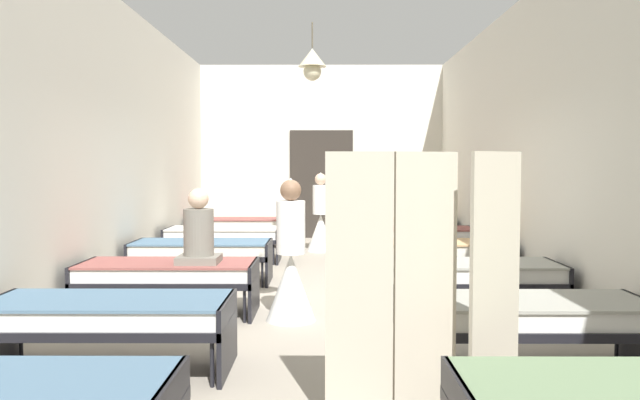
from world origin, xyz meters
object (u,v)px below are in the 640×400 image
bed_left_row_1 (109,316)px  nurse_mid_aisle (321,223)px  patient_seated_primary (199,236)px  bed_right_row_1 (527,316)px  nurse_near_aisle (291,270)px  bed_right_row_4 (418,236)px  bed_right_row_5 (404,225)px  bed_left_row_5 (238,225)px  bed_left_row_3 (202,251)px  bed_left_row_4 (223,236)px  bed_left_row_2 (168,274)px  bed_right_row_2 (471,275)px  privacy_screen (426,288)px  bed_right_row_3 (439,251)px

bed_left_row_1 → nurse_mid_aisle: bearing=76.9°
nurse_mid_aisle → patient_seated_primary: (-1.28, -5.19, 0.34)m
bed_right_row_1 → nurse_near_aisle: bearing=139.6°
bed_right_row_4 → bed_right_row_5: bearing=90.0°
bed_left_row_5 → bed_right_row_5: size_ratio=1.00×
bed_left_row_3 → bed_right_row_4: same height
bed_left_row_4 → nurse_mid_aisle: (1.63, 1.32, 0.09)m
bed_left_row_2 → nurse_near_aisle: (1.34, -0.26, 0.09)m
bed_right_row_2 → bed_right_row_4: bearing=90.0°
bed_left_row_1 → privacy_screen: (2.32, -0.99, 0.41)m
bed_right_row_3 → bed_right_row_4: (0.00, 1.90, 0.00)m
bed_right_row_4 → nurse_near_aisle: size_ratio=1.28×
patient_seated_primary → bed_right_row_3: bearing=34.0°
bed_left_row_2 → bed_right_row_4: same height
bed_right_row_2 → patient_seated_primary: size_ratio=2.37×
bed_left_row_3 → nurse_near_aisle: 2.54m
patient_seated_primary → bed_right_row_4: bearing=53.0°
bed_right_row_1 → bed_right_row_3: size_ratio=1.00×
bed_left_row_1 → patient_seated_primary: patient_seated_primary is taller
bed_left_row_3 → privacy_screen: 5.34m
bed_left_row_4 → bed_left_row_3: bearing=-90.0°
bed_right_row_1 → bed_left_row_5: (-3.27, 7.60, 0.00)m
bed_left_row_1 → bed_left_row_5: same height
bed_right_row_5 → nurse_near_aisle: 6.26m
bed_right_row_3 → patient_seated_primary: size_ratio=2.37×
bed_right_row_2 → bed_left_row_5: size_ratio=1.00×
bed_right_row_1 → nurse_mid_aisle: (-1.64, 7.02, 0.09)m
bed_right_row_4 → bed_right_row_2: bearing=-90.0°
bed_left_row_5 → privacy_screen: privacy_screen is taller
bed_left_row_2 → privacy_screen: 3.73m
bed_left_row_1 → bed_right_row_2: size_ratio=1.00×
bed_right_row_1 → bed_right_row_2: bearing=90.0°
bed_left_row_3 → bed_right_row_2: bearing=-30.1°
bed_right_row_1 → bed_right_row_3: same height
bed_right_row_1 → patient_seated_primary: size_ratio=2.37×
bed_right_row_1 → bed_left_row_5: size_ratio=1.00×
bed_left_row_1 → bed_right_row_4: (3.27, 5.70, 0.00)m
bed_right_row_2 → bed_left_row_3: 3.78m
bed_left_row_2 → bed_right_row_1: bearing=-30.1°
bed_right_row_2 → nurse_mid_aisle: (-1.64, 5.12, 0.09)m
bed_left_row_1 → patient_seated_primary: bearing=79.2°
bed_right_row_1 → bed_left_row_3: bearing=130.7°
bed_left_row_1 → privacy_screen: bearing=-23.1°
patient_seated_primary → bed_right_row_1: bearing=-32.0°
bed_right_row_3 → bed_right_row_1: bearing=-90.0°
bed_right_row_4 → bed_left_row_5: 3.78m
bed_right_row_4 → bed_left_row_4: bearing=180.0°
bed_left_row_1 → bed_left_row_3: same height
bed_right_row_4 → privacy_screen: bearing=-98.1°
privacy_screen → nurse_mid_aisle: bearing=78.2°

